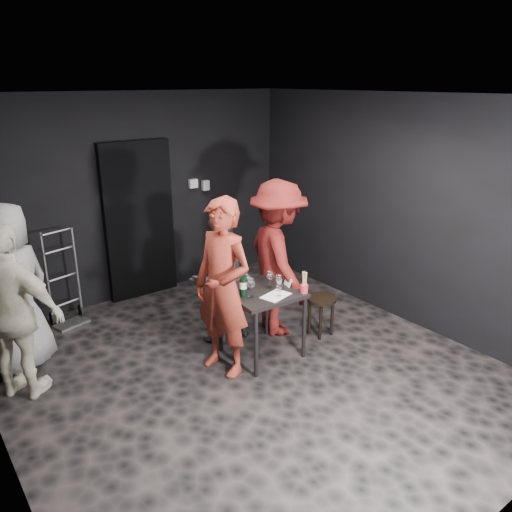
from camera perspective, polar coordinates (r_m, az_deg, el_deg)
floor at (r=5.28m, az=-0.99°, el=-12.86°), size 4.50×5.00×0.02m
ceiling at (r=4.46m, az=-1.20°, el=17.89°), size 4.50×5.00×0.02m
wall_back at (r=6.81m, az=-13.60°, el=6.46°), size 4.50×0.04×2.70m
wall_front at (r=3.20m, az=26.69°, el=-10.28°), size 4.50×0.04×2.70m
wall_right at (r=6.23m, az=15.99°, el=5.06°), size 0.04×5.00×2.70m
doorway at (r=6.83m, az=-13.19°, el=3.92°), size 0.95×0.10×2.10m
wallbox_upper at (r=7.12m, az=-7.19°, el=8.22°), size 0.12×0.06×0.12m
wallbox_lower at (r=7.22m, az=-5.79°, el=8.04°), size 0.10×0.06×0.14m
hand_truck at (r=6.53m, az=-20.75°, el=-5.39°), size 0.39×0.34×1.17m
tasting_table at (r=5.26m, az=0.68°, el=-4.92°), size 0.72×0.72×0.75m
stool at (r=5.82m, az=7.47°, el=-5.58°), size 0.34×0.34×0.47m
server_red at (r=4.82m, az=-3.86°, el=-1.69°), size 0.71×0.90×2.17m
woman_black at (r=5.57m, az=-4.25°, el=-2.85°), size 0.70×0.40×1.42m
man_maroon at (r=5.61m, az=2.55°, el=1.45°), size 1.02×1.53×2.17m
bystander_cream at (r=4.97m, az=-26.16°, el=-4.89°), size 1.13×1.17×1.88m
bystander_grey at (r=5.45m, az=-26.34°, el=-1.97°), size 1.13×0.92×2.04m
tasting_mat at (r=5.09m, az=2.28°, el=-4.54°), size 0.34×0.26×0.00m
wine_glass_a at (r=5.02m, az=-0.58°, el=-3.54°), size 0.11×0.11×0.22m
wine_glass_b at (r=5.12m, az=-2.38°, el=-3.17°), size 0.08×0.08×0.20m
wine_glass_c at (r=5.20m, az=-0.95°, el=-2.93°), size 0.09×0.09×0.18m
wine_glass_d at (r=5.05m, az=2.67°, el=-3.67°), size 0.07×0.07×0.18m
wine_glass_e at (r=5.17m, az=2.63°, el=-3.05°), size 0.08×0.08×0.19m
wine_glass_f at (r=5.25m, az=1.56°, el=-2.64°), size 0.09×0.09×0.19m
wine_bottle at (r=5.04m, az=-1.48°, el=-3.34°), size 0.08×0.08×0.31m
breadstick_cup at (r=5.14m, az=5.55°, el=-3.04°), size 0.08×0.08×0.25m
reserved_card at (r=5.31m, az=3.67°, el=-2.97°), size 0.10×0.13×0.09m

